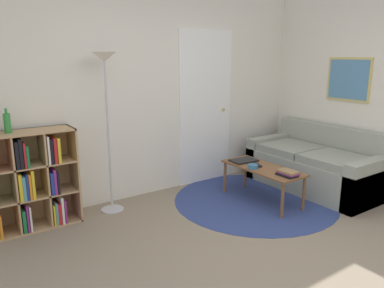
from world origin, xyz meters
The scene contains 13 objects.
ground_plane centered at (0.00, 0.00, 0.00)m, with size 14.00×14.00×0.00m, color gray.
wall_back centered at (0.03, 2.27, 1.29)m, with size 7.61×0.11×2.60m.
wall_right centered at (2.33, 1.12, 1.30)m, with size 0.08×5.24×2.60m.
rug centered at (0.89, 1.27, 0.00)m, with size 1.97×1.97×0.01m.
bookshelf centered at (-1.53, 2.06, 0.50)m, with size 0.92×0.34×1.01m.
floor_lamp centered at (-0.66, 1.99, 1.43)m, with size 0.26×0.26×1.77m.
couch centered at (1.91, 1.16, 0.28)m, with size 0.87×1.71×0.81m.
coffee_table centered at (0.95, 1.22, 0.38)m, with size 0.43×1.05×0.43m.
laptop centered at (0.94, 1.54, 0.44)m, with size 0.34×0.24×0.02m.
bowl centered at (0.82, 1.25, 0.45)m, with size 0.12×0.12×0.05m.
book_stack_on_table centered at (0.94, 0.83, 0.46)m, with size 0.17×0.22×0.06m.
remote centered at (0.94, 1.30, 0.44)m, with size 0.09×0.17×0.02m.
bottle_right centered at (-1.64, 2.06, 1.11)m, with size 0.06×0.06×0.24m.
Camera 1 is at (-2.19, -1.82, 1.75)m, focal length 35.00 mm.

